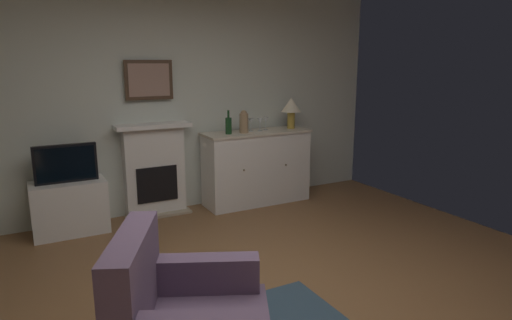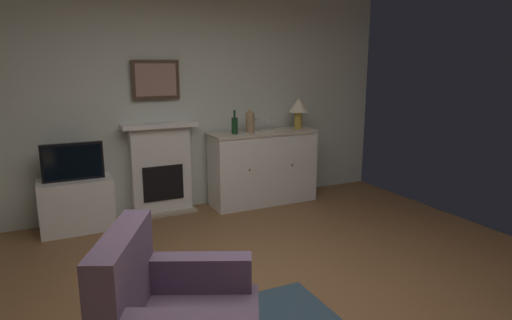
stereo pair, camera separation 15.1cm
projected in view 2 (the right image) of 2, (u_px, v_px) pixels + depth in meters
name	position (u px, v px, depth m)	size (l,w,h in m)	color
wall_rear	(170.00, 100.00, 5.29)	(5.88, 0.06, 2.69)	silver
fireplace_unit	(161.00, 169.00, 5.27)	(0.87, 0.30, 1.10)	white
framed_picture	(156.00, 80.00, 5.08)	(0.55, 0.04, 0.45)	#473323
sideboard_cabinet	(263.00, 167.00, 5.67)	(1.39, 0.49, 0.94)	white
table_lamp	(298.00, 107.00, 5.73)	(0.26, 0.26, 0.40)	#B79338
wine_bottle	(235.00, 125.00, 5.34)	(0.08, 0.08, 0.29)	#193F1E
wine_glass_left	(257.00, 122.00, 5.54)	(0.07, 0.07, 0.16)	silver
wine_glass_center	(267.00, 122.00, 5.55)	(0.07, 0.07, 0.16)	silver
wine_glass_right	(272.00, 121.00, 5.64)	(0.07, 0.07, 0.16)	silver
vase_decorative	(250.00, 122.00, 5.41)	(0.11, 0.11, 0.28)	#9E7F5B
tv_cabinet	(77.00, 205.00, 4.77)	(0.75, 0.42, 0.57)	white
tv_set	(73.00, 162.00, 4.64)	(0.62, 0.07, 0.40)	black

